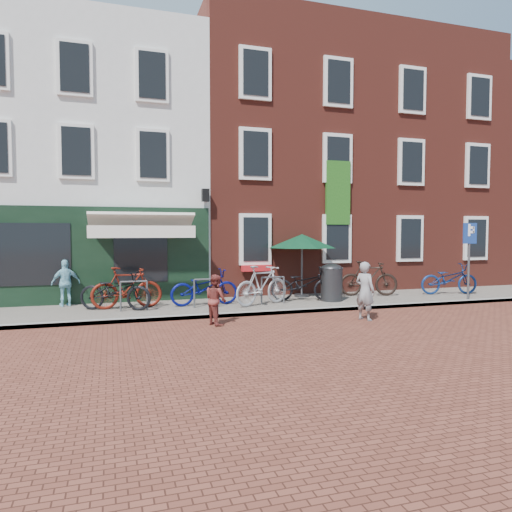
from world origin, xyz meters
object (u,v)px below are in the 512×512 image
object	(u,v)px
parasol	(302,238)
bicycle_4	(303,284)
bicycle_0	(115,291)
bicycle_5	(369,279)
parking_sign	(469,247)
litter_bin	(332,280)
bicycle_2	(205,287)
bicycle_6	(449,279)
cafe_person	(66,283)
bicycle_1	(127,288)
boy	(216,300)
bicycle_3	(262,285)
woman	(365,291)

from	to	relation	value
parasol	bicycle_4	bearing A→B (deg)	-110.07
bicycle_0	bicycle_5	size ratio (longest dim) A/B	1.03
parking_sign	bicycle_4	size ratio (longest dim) A/B	1.21
litter_bin	bicycle_2	xyz separation A→B (m)	(-3.95, 0.31, -0.11)
bicycle_6	bicycle_4	bearing A→B (deg)	100.15
litter_bin	cafe_person	size ratio (longest dim) A/B	0.91
bicycle_1	parking_sign	bearing A→B (deg)	-100.78
cafe_person	bicycle_6	bearing A→B (deg)	159.43
bicycle_0	bicycle_5	world-z (taller)	bicycle_5
parking_sign	boy	world-z (taller)	parking_sign
cafe_person	bicycle_4	distance (m)	7.04
bicycle_3	bicycle_2	bearing A→B (deg)	50.92
bicycle_1	woman	bearing A→B (deg)	-120.97
parking_sign	bicycle_2	bearing A→B (deg)	170.77
bicycle_0	bicycle_3	size ratio (longest dim) A/B	1.03
parking_sign	cafe_person	bearing A→B (deg)	168.95
parking_sign	woman	distance (m)	5.06
cafe_person	bicycle_5	distance (m)	9.50
litter_bin	parking_sign	size ratio (longest dim) A/B	0.51
boy	bicycle_6	size ratio (longest dim) A/B	0.61
boy	bicycle_1	distance (m)	3.18
boy	bicycle_3	distance (m)	2.65
woman	bicycle_0	bearing A→B (deg)	39.98
bicycle_0	bicycle_6	xyz separation A→B (m)	(10.99, -0.04, 0.00)
woman	bicycle_2	world-z (taller)	woman
woman	bicycle_2	bearing A→B (deg)	25.47
parasol	bicycle_0	xyz separation A→B (m)	(-5.92, -0.92, -1.40)
bicycle_3	woman	bearing A→B (deg)	-165.16
litter_bin	woman	size ratio (longest dim) A/B	0.83
bicycle_0	bicycle_6	world-z (taller)	same
parasol	bicycle_1	world-z (taller)	parasol
parasol	bicycle_5	bearing A→B (deg)	-13.34
parking_sign	cafe_person	size ratio (longest dim) A/B	1.80
boy	bicycle_1	size ratio (longest dim) A/B	0.63
bicycle_4	bicycle_6	xyz separation A→B (m)	(5.39, -0.08, 0.00)
cafe_person	parking_sign	bearing A→B (deg)	153.76
parking_sign	bicycle_6	bearing A→B (deg)	78.05
woman	bicycle_0	xyz separation A→B (m)	(-6.05, 2.86, -0.12)
litter_bin	parasol	bearing A→B (deg)	114.62
parasol	bicycle_3	distance (m)	2.59
parasol	woman	distance (m)	4.00
cafe_person	bicycle_6	distance (m)	12.40
bicycle_6	litter_bin	bearing A→B (deg)	103.20
litter_bin	boy	xyz separation A→B (m)	(-4.14, -2.08, -0.12)
parking_sign	bicycle_4	distance (m)	5.41
parasol	cafe_person	distance (m)	7.39
litter_bin	bicycle_3	world-z (taller)	litter_bin
woman	cafe_person	size ratio (longest dim) A/B	1.11
bicycle_6	bicycle_3	bearing A→B (deg)	103.77
litter_bin	parking_sign	xyz separation A→B (m)	(4.29, -1.03, 1.02)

